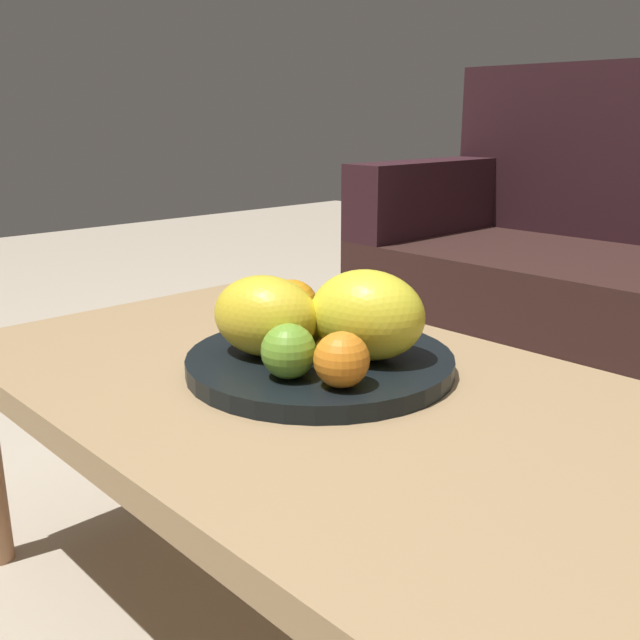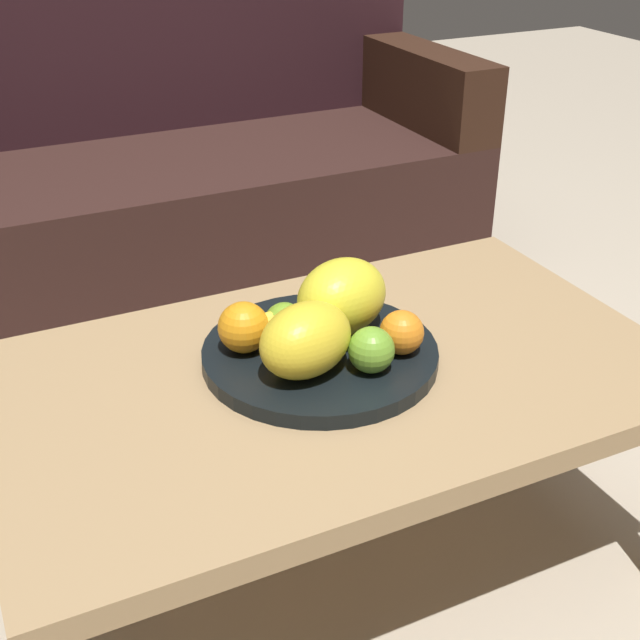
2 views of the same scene
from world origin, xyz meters
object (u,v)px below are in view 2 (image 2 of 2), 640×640
object	(u,v)px
banana_bunch	(309,325)
coffee_table	(334,391)
melon_smaller_beside	(342,297)
couch	(166,181)
melon_large_front	(306,340)
orange_front	(244,327)
apple_left	(371,350)
fruit_bowl	(320,354)
orange_left	(402,332)
apple_front	(285,323)

from	to	relation	value
banana_bunch	coffee_table	bearing A→B (deg)	-74.63
coffee_table	melon_smaller_beside	world-z (taller)	melon_smaller_beside
coffee_table	banana_bunch	xyz separation A→B (m)	(-0.02, 0.06, 0.10)
coffee_table	couch	bearing A→B (deg)	86.26
melon_large_front	orange_front	xyz separation A→B (m)	(-0.06, 0.10, -0.02)
coffee_table	apple_left	world-z (taller)	apple_left
couch	melon_large_front	xyz separation A→B (m)	(-0.14, -1.26, 0.18)
couch	fruit_bowl	distance (m)	1.21
coffee_table	orange_front	distance (m)	0.18
melon_large_front	melon_smaller_beside	distance (m)	0.14
coffee_table	orange_left	bearing A→B (deg)	-19.90
coffee_table	apple_front	bearing A→B (deg)	125.01
melon_large_front	apple_left	distance (m)	0.10
banana_bunch	orange_left	bearing A→B (deg)	-39.41
orange_left	coffee_table	bearing A→B (deg)	160.10
coffee_table	apple_front	xyz separation A→B (m)	(-0.05, 0.07, 0.10)
apple_front	banana_bunch	size ratio (longest dim) A/B	0.38
banana_bunch	fruit_bowl	bearing A→B (deg)	-77.15
fruit_bowl	orange_front	world-z (taller)	orange_front
couch	orange_front	xyz separation A→B (m)	(-0.20, -1.16, 0.16)
couch	melon_smaller_beside	bearing A→B (deg)	-91.68
fruit_bowl	apple_front	size ratio (longest dim) A/B	5.67
coffee_table	apple_front	distance (m)	0.14
melon_large_front	apple_front	size ratio (longest dim) A/B	2.33
orange_left	melon_smaller_beside	bearing A→B (deg)	117.52
melon_large_front	banana_bunch	bearing A→B (deg)	62.60
apple_front	banana_bunch	world-z (taller)	apple_front
orange_front	banana_bunch	world-z (taller)	orange_front
melon_large_front	melon_smaller_beside	xyz separation A→B (m)	(0.11, 0.09, 0.01)
orange_left	apple_left	xyz separation A→B (m)	(-0.07, -0.03, 0.00)
fruit_bowl	apple_left	size ratio (longest dim) A/B	5.28
apple_front	banana_bunch	xyz separation A→B (m)	(0.04, -0.01, -0.01)
melon_large_front	apple_front	distance (m)	0.10
couch	banana_bunch	distance (m)	1.19
couch	fruit_bowl	size ratio (longest dim) A/B	4.51
fruit_bowl	apple_left	xyz separation A→B (m)	(0.04, -0.09, 0.05)
coffee_table	melon_smaller_beside	xyz separation A→B (m)	(0.05, 0.07, 0.13)
coffee_table	couch	xyz separation A→B (m)	(0.08, 1.23, -0.06)
apple_left	couch	bearing A→B (deg)	87.81
coffee_table	orange_left	world-z (taller)	orange_left
couch	orange_front	distance (m)	1.19
coffee_table	melon_large_front	bearing A→B (deg)	-156.84
melon_large_front	orange_front	world-z (taller)	melon_large_front
couch	melon_large_front	world-z (taller)	couch
banana_bunch	couch	bearing A→B (deg)	85.29
melon_large_front	orange_left	xyz separation A→B (m)	(0.16, -0.01, -0.02)
melon_smaller_beside	banana_bunch	world-z (taller)	melon_smaller_beside
couch	apple_front	distance (m)	1.18
orange_front	apple_front	xyz separation A→B (m)	(0.07, -0.00, -0.01)
orange_left	banana_bunch	xyz separation A→B (m)	(-0.12, 0.10, -0.01)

